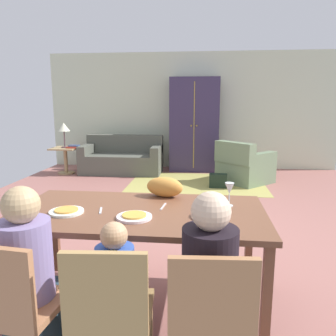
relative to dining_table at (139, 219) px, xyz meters
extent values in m
cube|color=#985F57|center=(0.15, 2.30, -0.70)|extent=(6.78, 6.73, 0.02)
cube|color=beige|center=(0.15, 5.71, 0.66)|extent=(6.78, 0.10, 2.70)
cube|color=brown|center=(0.00, 0.00, 0.05)|extent=(1.88, 0.97, 0.04)
cube|color=brown|center=(-0.88, -0.43, -0.33)|extent=(0.06, 0.06, 0.72)
cube|color=brown|center=(0.88, -0.43, -0.33)|extent=(0.06, 0.06, 0.72)
cube|color=brown|center=(-0.88, 0.43, -0.33)|extent=(0.06, 0.06, 0.72)
cube|color=brown|center=(0.88, 0.43, -0.33)|extent=(0.06, 0.06, 0.72)
cylinder|color=silver|center=(-0.52, -0.12, 0.08)|extent=(0.25, 0.25, 0.02)
cylinder|color=gold|center=(-0.52, -0.12, 0.09)|extent=(0.17, 0.17, 0.01)
cylinder|color=white|center=(0.00, -0.18, 0.08)|extent=(0.25, 0.25, 0.02)
cylinder|color=gold|center=(0.00, -0.18, 0.09)|extent=(0.17, 0.17, 0.01)
cylinder|color=silver|center=(0.52, -0.10, 0.08)|extent=(0.25, 0.25, 0.02)
cylinder|color=silver|center=(0.68, 0.18, 0.07)|extent=(0.06, 0.06, 0.01)
cylinder|color=silver|center=(0.68, 0.18, 0.12)|extent=(0.01, 0.01, 0.09)
cone|color=silver|center=(0.68, 0.18, 0.21)|extent=(0.07, 0.07, 0.09)
cube|color=silver|center=(-0.28, -0.05, 0.07)|extent=(0.05, 0.15, 0.01)
cube|color=silver|center=(0.17, 0.10, 0.07)|extent=(0.03, 0.17, 0.01)
cube|color=#AF744C|center=(-0.52, -0.77, -0.26)|extent=(0.46, 0.46, 0.04)
cube|color=#AF744C|center=(-0.32, -0.61, -0.49)|extent=(0.04, 0.04, 0.41)
cube|color=#AF744C|center=(-0.68, -0.57, -0.49)|extent=(0.04, 0.04, 0.41)
cube|color=#2A434E|center=(-0.51, -0.63, -0.47)|extent=(0.30, 0.37, 0.45)
cylinder|color=#8576AB|center=(-0.52, -0.71, -0.01)|extent=(0.30, 0.30, 0.46)
sphere|color=tan|center=(-0.52, -0.71, 0.31)|extent=(0.21, 0.21, 0.21)
cube|color=tan|center=(0.00, -0.77, -0.26)|extent=(0.45, 0.45, 0.04)
cube|color=tan|center=(0.02, -0.96, -0.03)|extent=(0.42, 0.07, 0.42)
cube|color=tan|center=(0.16, -0.57, -0.49)|extent=(0.04, 0.04, 0.41)
cube|color=tan|center=(-0.19, -0.60, -0.49)|extent=(0.04, 0.04, 0.41)
cube|color=#2E3146|center=(0.00, -0.65, -0.47)|extent=(0.21, 0.26, 0.45)
cylinder|color=#3050AB|center=(0.00, -0.71, -0.08)|extent=(0.22, 0.22, 0.33)
sphere|color=tan|center=(0.00, -0.71, 0.16)|extent=(0.15, 0.15, 0.15)
cube|color=#AE754A|center=(0.52, -0.77, -0.26)|extent=(0.45, 0.45, 0.04)
cube|color=#AE754A|center=(0.53, -0.96, -0.03)|extent=(0.42, 0.07, 0.42)
cube|color=#AE754A|center=(0.69, -0.58, -0.49)|extent=(0.04, 0.04, 0.41)
cube|color=#AE754A|center=(0.33, -0.60, -0.49)|extent=(0.04, 0.04, 0.41)
cube|color=#353E4D|center=(0.51, -0.63, -0.47)|extent=(0.28, 0.36, 0.45)
cylinder|color=black|center=(0.52, -0.71, -0.01)|extent=(0.30, 0.30, 0.46)
sphere|color=beige|center=(0.52, -0.71, 0.31)|extent=(0.21, 0.21, 0.21)
ellipsoid|color=#D38B3A|center=(0.15, 0.39, 0.15)|extent=(0.35, 0.23, 0.17)
cube|color=tan|center=(0.35, 4.02, -0.69)|extent=(2.60, 1.80, 0.01)
cube|color=#505348|center=(-1.34, 4.82, -0.48)|extent=(1.76, 0.84, 0.42)
cube|color=#505348|center=(-1.34, 5.16, -0.07)|extent=(1.76, 0.20, 0.40)
cube|color=#505348|center=(-2.13, 4.82, -0.17)|extent=(0.18, 0.84, 0.20)
cube|color=#505348|center=(-0.55, 4.82, -0.17)|extent=(0.18, 0.84, 0.20)
cube|color=#677C5C|center=(1.30, 4.22, -0.48)|extent=(1.19, 1.20, 0.42)
cube|color=#677C5C|center=(1.05, 3.99, -0.07)|extent=(0.74, 0.75, 0.40)
cube|color=#677C5C|center=(1.53, 3.98, -0.17)|extent=(0.73, 0.72, 0.20)
cube|color=#677C5C|center=(1.06, 4.46, -0.17)|extent=(0.73, 0.72, 0.20)
cube|color=#362B4C|center=(0.25, 5.32, 0.36)|extent=(1.10, 0.56, 2.10)
cube|color=gold|center=(0.25, 5.04, 0.36)|extent=(0.02, 0.01, 1.89)
sphere|color=gold|center=(0.19, 5.03, 0.36)|extent=(0.04, 0.04, 0.04)
sphere|color=gold|center=(0.31, 5.03, 0.36)|extent=(0.04, 0.04, 0.04)
cube|color=tan|center=(-2.55, 4.62, -0.13)|extent=(0.56, 0.56, 0.03)
cylinder|color=tan|center=(-2.55, 4.62, -0.42)|extent=(0.08, 0.08, 0.55)
cylinder|color=tan|center=(-2.55, 4.62, -0.68)|extent=(0.36, 0.36, 0.03)
cylinder|color=#55373F|center=(-2.55, 4.62, -0.10)|extent=(0.16, 0.16, 0.02)
cylinder|color=#55373F|center=(-2.55, 4.62, 0.08)|extent=(0.02, 0.02, 0.34)
cone|color=beige|center=(-2.55, 4.62, 0.34)|extent=(0.26, 0.26, 0.18)
cube|color=#A42F21|center=(-2.37, 4.57, -0.10)|extent=(0.22, 0.16, 0.03)
cube|color=#384D74|center=(-2.35, 4.64, -0.07)|extent=(0.22, 0.16, 0.03)
cube|color=black|center=(0.75, 3.72, -0.56)|extent=(0.32, 0.16, 0.26)
camera|label=1|loc=(0.47, -2.37, 0.86)|focal=35.80mm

